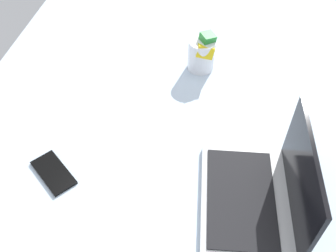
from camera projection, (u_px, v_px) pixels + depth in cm
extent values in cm
cube|color=silver|center=(186.00, 150.00, 123.09)|extent=(180.00, 140.00, 18.00)
cube|color=#B7BABC|center=(246.00, 200.00, 99.55)|extent=(35.33, 26.49, 2.00)
cube|color=black|center=(241.00, 197.00, 98.73)|extent=(30.69, 20.09, 0.40)
cube|color=black|center=(302.00, 177.00, 90.40)|extent=(32.91, 4.62, 21.00)
cylinder|color=silver|center=(201.00, 55.00, 131.86)|extent=(9.00, 9.00, 11.00)
cube|color=#268C33|center=(200.00, 60.00, 133.10)|extent=(6.99, 7.41, 5.91)
cube|color=red|center=(206.00, 53.00, 131.32)|extent=(5.47, 4.03, 4.69)
cube|color=yellow|center=(204.00, 51.00, 128.10)|extent=(6.38, 7.02, 6.08)
cube|color=#268C33|center=(207.00, 39.00, 127.89)|extent=(5.98, 6.43, 4.72)
cube|color=black|center=(53.00, 173.00, 105.90)|extent=(14.15, 15.13, 0.80)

